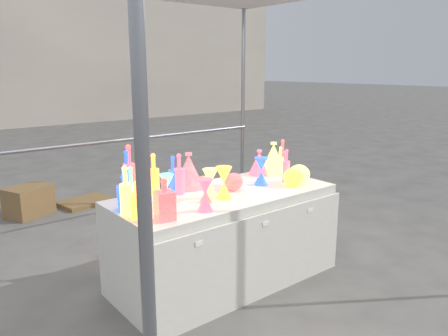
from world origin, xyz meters
TOP-DOWN VIEW (x-y plane):
  - ground at (0.00, 0.00)m, footprint 80.00×80.00m
  - display_table at (0.00, -0.01)m, footprint 1.84×0.83m
  - background_building at (4.00, 14.00)m, footprint 14.00×6.00m
  - cardboard_box_closed at (-0.80, 2.71)m, footprint 0.58×0.52m
  - cardboard_box_flat at (-0.12, 2.74)m, footprint 0.70×0.55m
  - bottle_0 at (-0.46, 0.30)m, footprint 0.11×0.11m
  - bottle_1 at (-0.65, 0.35)m, footprint 0.10×0.10m
  - bottle_2 at (-0.64, 0.35)m, footprint 0.10×0.10m
  - bottle_3 at (-0.30, 0.19)m, footprint 0.10×0.10m
  - bottle_4 at (-0.85, -0.02)m, footprint 0.11×0.11m
  - bottle_5 at (-0.80, 0.00)m, footprint 0.09×0.09m
  - bottle_6 at (-0.66, 0.15)m, footprint 0.08×0.08m
  - bottle_7 at (-0.34, 0.22)m, footprint 0.08×0.08m
  - decanter_0 at (-0.81, -0.11)m, footprint 0.13×0.13m
  - decanter_1 at (-0.70, -0.26)m, footprint 0.14×0.14m
  - decanter_2 at (-0.81, 0.08)m, footprint 0.14×0.14m
  - hourglass_0 at (-0.26, -0.11)m, footprint 0.11×0.11m
  - hourglass_1 at (-0.39, -0.27)m, footprint 0.14×0.14m
  - hourglass_2 at (-0.18, -0.06)m, footprint 0.15×0.15m
  - hourglass_3 at (-0.49, 0.05)m, footprint 0.12×0.12m
  - hourglass_4 at (-0.10, -0.12)m, footprint 0.13×0.13m
  - hourglass_5 at (0.39, -0.01)m, footprint 0.15×0.15m
  - globe_0 at (0.57, -0.21)m, footprint 0.18×0.18m
  - globe_1 at (0.67, -0.18)m, footprint 0.21×0.21m
  - globe_2 at (0.10, 0.00)m, footprint 0.17×0.17m
  - lampshade_0 at (-0.14, 0.28)m, footprint 0.26×0.26m
  - lampshade_2 at (0.63, 0.27)m, footprint 0.25×0.25m
  - lampshade_3 at (0.78, 0.23)m, footprint 0.33×0.33m
  - bottle_9 at (0.85, 0.19)m, footprint 0.09×0.09m
  - bottle_10 at (0.63, -0.07)m, footprint 0.07×0.07m
  - bottle_11 at (0.73, 0.10)m, footprint 0.08×0.08m

SIDE VIEW (x-z plane):
  - ground at x=0.00m, z-range 0.00..0.00m
  - cardboard_box_flat at x=-0.12m, z-range 0.00..0.05m
  - cardboard_box_closed at x=-0.80m, z-range 0.00..0.35m
  - display_table at x=0.00m, z-range 0.00..0.75m
  - globe_2 at x=0.10m, z-range 0.75..0.88m
  - globe_0 at x=0.57m, z-range 0.75..0.88m
  - globe_1 at x=0.67m, z-range 0.75..0.90m
  - hourglass_0 at x=-0.26m, z-range 0.75..0.94m
  - hourglass_3 at x=-0.49m, z-range 0.75..0.97m
  - hourglass_1 at x=-0.39m, z-range 0.75..0.98m
  - hourglass_2 at x=-0.18m, z-range 0.75..0.98m
  - lampshade_2 at x=0.63m, z-range 0.75..0.98m
  - hourglass_5 at x=0.39m, z-range 0.75..0.99m
  - hourglass_4 at x=-0.10m, z-range 0.75..1.00m
  - decanter_0 at x=-0.81m, z-range 0.75..1.00m
  - decanter_2 at x=-0.81m, z-range 0.75..1.01m
  - bottle_6 at x=-0.66m, z-range 0.75..1.02m
  - bottle_11 at x=0.73m, z-range 0.75..1.02m
  - decanter_1 at x=-0.70m, z-range 0.75..1.03m
  - bottle_10 at x=0.63m, z-range 0.75..1.04m
  - lampshade_3 at x=0.78m, z-range 0.75..1.04m
  - lampshade_0 at x=-0.14m, z-range 0.75..1.05m
  - bottle_7 at x=-0.34m, z-range 0.75..1.06m
  - bottle_9 at x=0.85m, z-range 0.75..1.07m
  - bottle_3 at x=-0.30m, z-range 0.75..1.07m
  - bottle_5 at x=-0.80m, z-range 0.75..1.08m
  - bottle_0 at x=-0.46m, z-range 0.75..1.08m
  - bottle_4 at x=-0.85m, z-range 0.75..1.09m
  - bottle_1 at x=-0.65m, z-range 0.75..1.12m
  - bottle_2 at x=-0.64m, z-range 0.75..1.16m
  - background_building at x=4.00m, z-range 0.00..6.00m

